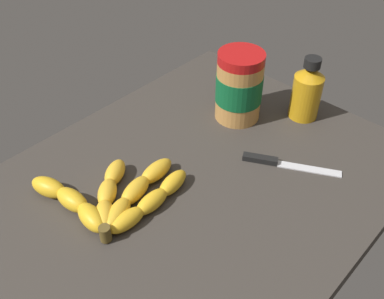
{
  "coord_description": "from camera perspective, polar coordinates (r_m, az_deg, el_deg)",
  "views": [
    {
      "loc": [
        43.0,
        40.52,
        60.04
      ],
      "look_at": [
        -3.62,
        -2.9,
        4.54
      ],
      "focal_mm": 41.26,
      "sensor_mm": 36.0,
      "label": 1
    }
  ],
  "objects": [
    {
      "name": "banana_bunch",
      "position": [
        0.81,
        -9.99,
        -6.05
      ],
      "size": [
        23.24,
        22.0,
        3.58
      ],
      "color": "gold",
      "rests_on": "ground_plane"
    },
    {
      "name": "butter_knife",
      "position": [
        0.89,
        11.59,
        -1.74
      ],
      "size": [
        10.75,
        17.93,
        1.2
      ],
      "color": "silver",
      "rests_on": "ground_plane"
    },
    {
      "name": "peanut_butter_jar",
      "position": [
        0.97,
        6.1,
        8.08
      ],
      "size": [
        10.17,
        10.17,
        15.81
      ],
      "color": "#BF8442",
      "rests_on": "ground_plane"
    },
    {
      "name": "ground_plane",
      "position": [
        0.85,
        -0.23,
        -5.2
      ],
      "size": [
        83.37,
        63.31,
        3.41
      ],
      "primitive_type": "cube",
      "color": "#38332D"
    },
    {
      "name": "honey_bottle",
      "position": [
        1.0,
        14.64,
        7.35
      ],
      "size": [
        6.51,
        6.51,
        14.57
      ],
      "color": "#C78B14",
      "rests_on": "ground_plane"
    }
  ]
}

